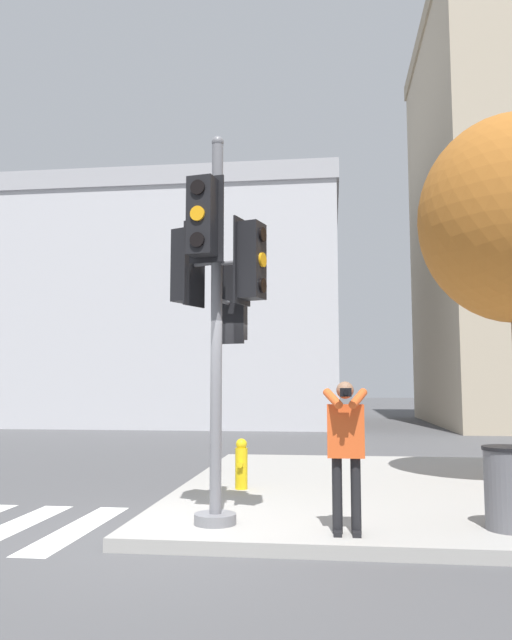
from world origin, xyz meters
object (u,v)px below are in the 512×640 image
person_photographer (346,442)px  traffic_signal_pole (218,290)px  trash_bin (510,488)px  fire_hydrant (241,464)px

person_photographer → traffic_signal_pole: bearing=168.0°
person_photographer → trash_bin: person_photographer is taller
person_photographer → fire_hydrant: size_ratio=2.13×
person_photographer → trash_bin: bearing=12.6°
person_photographer → fire_hydrant: person_photographer is taller
trash_bin → person_photographer: bearing=-167.4°
traffic_signal_pole → trash_bin: (3.29, 0.09, -2.27)m
traffic_signal_pole → person_photographer: (1.49, -0.32, -1.75)m
fire_hydrant → trash_bin: bearing=-34.9°
person_photographer → trash_bin: size_ratio=1.79×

